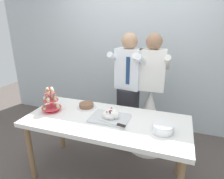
{
  "coord_description": "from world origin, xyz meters",
  "views": [
    {
      "loc": [
        0.69,
        -1.79,
        1.81
      ],
      "look_at": [
        0.02,
        0.15,
        1.07
      ],
      "focal_mm": 31.3,
      "sensor_mm": 36.0,
      "label": 1
    }
  ],
  "objects_px": {
    "cupcake_stand": "(51,101)",
    "plate_stack": "(163,128)",
    "round_cake": "(86,106)",
    "dessert_table": "(106,125)",
    "person_groom": "(128,100)",
    "person_bride": "(149,112)",
    "main_cake_tray": "(110,116)"
  },
  "relations": [
    {
      "from": "cupcake_stand",
      "to": "plate_stack",
      "type": "xyz_separation_m",
      "value": [
        1.31,
        -0.04,
        -0.08
      ]
    },
    {
      "from": "dessert_table",
      "to": "cupcake_stand",
      "type": "distance_m",
      "value": 0.72
    },
    {
      "from": "dessert_table",
      "to": "person_bride",
      "type": "xyz_separation_m",
      "value": [
        0.37,
        0.74,
        -0.12
      ]
    },
    {
      "from": "plate_stack",
      "to": "round_cake",
      "type": "distance_m",
      "value": 0.99
    },
    {
      "from": "cupcake_stand",
      "to": "main_cake_tray",
      "type": "xyz_separation_m",
      "value": [
        0.74,
        0.04,
        -0.09
      ]
    },
    {
      "from": "main_cake_tray",
      "to": "cupcake_stand",
      "type": "bearing_deg",
      "value": -177.06
    },
    {
      "from": "person_bride",
      "to": "round_cake",
      "type": "bearing_deg",
      "value": -143.07
    },
    {
      "from": "main_cake_tray",
      "to": "round_cake",
      "type": "xyz_separation_m",
      "value": [
        -0.38,
        0.18,
        -0.02
      ]
    },
    {
      "from": "plate_stack",
      "to": "main_cake_tray",
      "type": "bearing_deg",
      "value": 171.8
    },
    {
      "from": "round_cake",
      "to": "person_bride",
      "type": "xyz_separation_m",
      "value": [
        0.71,
        0.53,
        -0.22
      ]
    },
    {
      "from": "person_groom",
      "to": "person_bride",
      "type": "xyz_separation_m",
      "value": [
        0.3,
        0.04,
        -0.16
      ]
    },
    {
      "from": "person_bride",
      "to": "main_cake_tray",
      "type": "bearing_deg",
      "value": -114.66
    },
    {
      "from": "plate_stack",
      "to": "person_bride",
      "type": "relative_size",
      "value": 0.13
    },
    {
      "from": "main_cake_tray",
      "to": "round_cake",
      "type": "relative_size",
      "value": 1.8
    },
    {
      "from": "cupcake_stand",
      "to": "dessert_table",
      "type": "bearing_deg",
      "value": 1.38
    },
    {
      "from": "person_groom",
      "to": "person_bride",
      "type": "distance_m",
      "value": 0.35
    },
    {
      "from": "main_cake_tray",
      "to": "plate_stack",
      "type": "relative_size",
      "value": 2.03
    },
    {
      "from": "cupcake_stand",
      "to": "person_bride",
      "type": "distance_m",
      "value": 1.34
    },
    {
      "from": "plate_stack",
      "to": "round_cake",
      "type": "height_order",
      "value": "plate_stack"
    },
    {
      "from": "main_cake_tray",
      "to": "round_cake",
      "type": "bearing_deg",
      "value": 154.66
    },
    {
      "from": "cupcake_stand",
      "to": "plate_stack",
      "type": "bearing_deg",
      "value": -1.95
    },
    {
      "from": "main_cake_tray",
      "to": "person_groom",
      "type": "xyz_separation_m",
      "value": [
        0.02,
        0.67,
        -0.07
      ]
    },
    {
      "from": "person_bride",
      "to": "plate_stack",
      "type": "bearing_deg",
      "value": -73.05
    },
    {
      "from": "cupcake_stand",
      "to": "round_cake",
      "type": "bearing_deg",
      "value": 31.74
    },
    {
      "from": "dessert_table",
      "to": "plate_stack",
      "type": "xyz_separation_m",
      "value": [
        0.62,
        -0.06,
        0.12
      ]
    },
    {
      "from": "dessert_table",
      "to": "plate_stack",
      "type": "relative_size",
      "value": 8.45
    },
    {
      "from": "person_groom",
      "to": "cupcake_stand",
      "type": "bearing_deg",
      "value": -136.95
    },
    {
      "from": "plate_stack",
      "to": "round_cake",
      "type": "xyz_separation_m",
      "value": [
        -0.95,
        0.26,
        -0.02
      ]
    },
    {
      "from": "round_cake",
      "to": "person_groom",
      "type": "bearing_deg",
      "value": 50.39
    },
    {
      "from": "main_cake_tray",
      "to": "dessert_table",
      "type": "bearing_deg",
      "value": -154.69
    },
    {
      "from": "plate_stack",
      "to": "person_groom",
      "type": "relative_size",
      "value": 0.13
    },
    {
      "from": "main_cake_tray",
      "to": "round_cake",
      "type": "distance_m",
      "value": 0.42
    }
  ]
}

